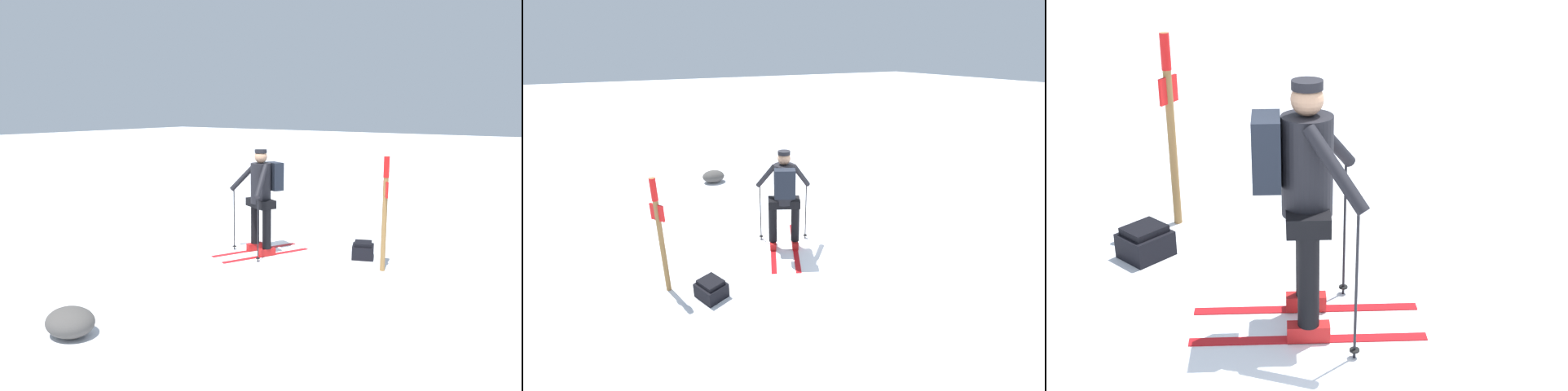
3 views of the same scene
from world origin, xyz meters
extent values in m
plane|color=white|center=(0.00, 0.00, 0.00)|extent=(80.00, 80.00, 0.00)
cube|color=red|center=(0.98, -0.24, 0.01)|extent=(0.77, 1.56, 0.01)
cube|color=red|center=(0.98, -0.24, 0.07)|extent=(0.22, 0.32, 0.12)
cylinder|color=black|center=(0.98, -0.24, 0.51)|extent=(0.15, 0.15, 0.76)
cube|color=red|center=(0.61, -0.08, 0.01)|extent=(0.77, 1.56, 0.01)
cube|color=red|center=(0.61, -0.08, 0.07)|extent=(0.22, 0.32, 0.12)
cylinder|color=black|center=(0.61, -0.08, 0.51)|extent=(0.15, 0.15, 0.76)
cube|color=black|center=(0.79, -0.16, 0.89)|extent=(0.62, 0.50, 0.14)
cylinder|color=black|center=(0.79, -0.16, 1.23)|extent=(0.35, 0.35, 0.69)
sphere|color=tan|center=(0.79, -0.16, 1.69)|extent=(0.22, 0.22, 0.22)
cylinder|color=black|center=(0.79, -0.16, 1.78)|extent=(0.21, 0.21, 0.06)
cube|color=black|center=(0.90, 0.08, 1.34)|extent=(0.39, 0.31, 0.48)
cylinder|color=black|center=(1.05, -0.61, 0.57)|extent=(0.02, 0.02, 1.13)
cylinder|color=black|center=(1.05, -0.61, 0.06)|extent=(0.07, 0.07, 0.01)
cylinder|color=black|center=(1.00, -0.44, 1.32)|extent=(0.22, 0.51, 0.52)
cylinder|color=black|center=(0.29, -0.26, 0.57)|extent=(0.02, 0.02, 1.13)
cylinder|color=black|center=(0.29, -0.26, 0.06)|extent=(0.07, 0.07, 0.01)
cylinder|color=black|center=(0.45, -0.18, 1.32)|extent=(0.49, 0.30, 0.52)
cube|color=black|center=(2.37, 0.60, 0.11)|extent=(0.47, 0.49, 0.22)
cube|color=black|center=(2.37, 0.60, 0.25)|extent=(0.38, 0.41, 0.06)
cylinder|color=olive|center=(2.90, 0.15, 0.89)|extent=(0.08, 0.08, 1.79)
cylinder|color=red|center=(2.90, 0.15, 1.63)|extent=(0.09, 0.09, 0.32)
cube|color=red|center=(2.90, 0.15, 1.29)|extent=(0.16, 0.21, 0.24)
ellipsoid|color=#474442|center=(0.96, -4.04, 0.16)|extent=(0.59, 0.50, 0.32)
camera|label=1|loc=(5.76, -7.14, 2.52)|focal=35.00mm
camera|label=2|loc=(3.32, 4.76, 3.35)|focal=24.00mm
camera|label=3|loc=(-3.21, 1.87, 2.93)|focal=50.00mm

